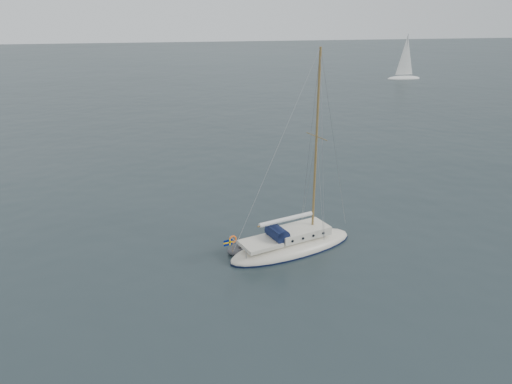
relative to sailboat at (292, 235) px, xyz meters
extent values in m
plane|color=black|center=(0.81, -0.25, -0.91)|extent=(300.00, 300.00, 0.00)
ellipsoid|color=beige|center=(0.00, 0.00, -0.78)|extent=(8.02, 2.49, 1.34)
cube|color=beige|center=(0.62, 0.00, 0.14)|extent=(3.21, 1.69, 0.49)
cube|color=beige|center=(-2.14, 0.00, 0.00)|extent=(2.14, 1.69, 0.22)
cylinder|color=#101838|center=(-1.03, 0.00, 0.39)|extent=(0.86, 1.47, 0.86)
cube|color=#101838|center=(-1.21, 0.00, 0.56)|extent=(0.40, 1.47, 0.36)
cylinder|color=olive|center=(1.42, 0.00, 5.24)|extent=(0.13, 0.13, 10.69)
cylinder|color=olive|center=(1.42, 0.00, 5.77)|extent=(0.04, 1.96, 0.04)
cylinder|color=olive|center=(-0.45, 0.00, 1.09)|extent=(3.74, 0.09, 0.09)
cylinder|color=silver|center=(-0.45, 0.00, 1.14)|extent=(3.48, 0.25, 0.25)
cylinder|color=#9B9BA3|center=(-3.57, 0.00, 0.38)|extent=(0.04, 1.96, 0.04)
torus|color=#FF6216|center=(-3.61, 0.53, 0.38)|extent=(0.48, 0.09, 0.48)
cylinder|color=olive|center=(-3.88, 0.00, 0.29)|extent=(0.03, 0.03, 0.80)
cube|color=#00105E|center=(-4.14, 0.00, 0.56)|extent=(0.53, 0.02, 0.34)
cube|color=#FAB800|center=(-4.14, 0.00, 0.56)|extent=(0.55, 0.03, 0.08)
cube|color=#FAB800|center=(-4.05, 0.00, 0.56)|extent=(0.08, 0.03, 0.36)
cylinder|color=black|center=(-0.54, 0.85, 0.14)|extent=(0.16, 0.05, 0.16)
cylinder|color=black|center=(-0.54, -0.86, 0.14)|extent=(0.16, 0.05, 0.16)
cylinder|color=black|center=(0.18, 0.85, 0.14)|extent=(0.16, 0.05, 0.16)
cylinder|color=black|center=(0.18, -0.86, 0.14)|extent=(0.16, 0.05, 0.16)
cylinder|color=black|center=(0.89, 0.85, 0.14)|extent=(0.16, 0.05, 0.16)
cylinder|color=black|center=(0.89, -0.86, 0.14)|extent=(0.16, 0.05, 0.16)
cylinder|color=black|center=(1.60, 0.85, 0.14)|extent=(0.16, 0.05, 0.16)
cylinder|color=black|center=(1.60, -0.86, 0.14)|extent=(0.16, 0.05, 0.16)
cube|color=#4B4B50|center=(-2.28, 0.09, -0.78)|extent=(1.89, 0.78, 0.11)
ellipsoid|color=silver|center=(34.98, 61.41, -0.86)|extent=(6.33, 2.11, 1.05)
cylinder|color=#9B9BA3|center=(34.98, 61.41, 3.31)|extent=(0.11, 0.11, 7.38)
cone|color=silver|center=(34.93, 61.41, 3.31)|extent=(3.38, 3.38, 6.86)
camera|label=1|loc=(-6.22, -25.52, 12.96)|focal=35.00mm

